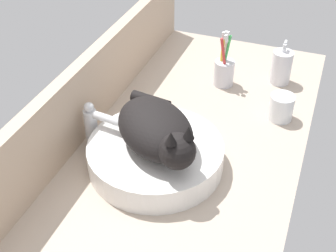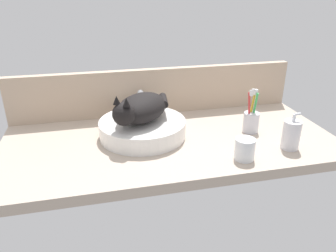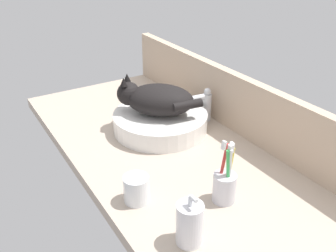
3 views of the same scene
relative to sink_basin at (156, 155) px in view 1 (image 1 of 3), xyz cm
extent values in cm
cube|color=#B2A08E|center=(10.55, -4.93, -5.46)|extent=(134.08, 62.86, 4.00)
cube|color=tan|center=(10.55, 24.70, 7.35)|extent=(134.08, 3.60, 21.62)
cylinder|color=white|center=(0.00, 0.00, 0.00)|extent=(35.42, 35.42, 6.93)
ellipsoid|color=black|center=(0.00, 0.00, 8.96)|extent=(29.42, 29.92, 11.00)
sphere|color=black|center=(-8.02, -8.76, 10.46)|extent=(8.80, 8.80, 8.80)
cone|color=black|center=(-7.07, -10.98, 15.86)|extent=(2.80, 2.80, 3.20)
cone|color=black|center=(-10.32, -8.01, 15.86)|extent=(2.80, 2.80, 3.20)
cylinder|color=black|center=(10.00, 5.25, 9.46)|extent=(4.72, 11.34, 3.20)
cylinder|color=silver|center=(2.48, 19.90, 2.04)|extent=(3.60, 3.60, 11.00)
cylinder|color=silver|center=(1.86, 14.94, 6.94)|extent=(3.42, 10.20, 2.20)
sphere|color=silver|center=(2.48, 19.90, 8.74)|extent=(2.80, 2.80, 2.80)
cylinder|color=silver|center=(53.22, -23.36, 2.13)|extent=(6.68, 6.68, 11.19)
cylinder|color=silver|center=(53.22, -23.36, 9.13)|extent=(1.20, 1.20, 2.80)
cylinder|color=silver|center=(54.42, -23.36, 10.53)|extent=(2.20, 1.00, 1.00)
cylinder|color=silver|center=(45.29, -6.13, 0.82)|extent=(6.56, 6.56, 8.56)
cylinder|color=#D13838|center=(43.88, -6.33, 5.44)|extent=(1.31, 3.83, 16.92)
cube|color=white|center=(43.88, -6.33, 13.94)|extent=(1.26, 1.20, 2.53)
cylinder|color=green|center=(46.19, -5.98, 5.44)|extent=(1.26, 2.95, 17.00)
cube|color=white|center=(46.19, -5.98, 13.94)|extent=(1.25, 1.08, 2.50)
cylinder|color=white|center=(46.15, -5.48, 5.44)|extent=(1.95, 2.27, 17.04)
cube|color=white|center=(46.15, -5.48, 13.94)|extent=(1.35, 0.99, 2.53)
cylinder|color=yellow|center=(45.39, -4.91, 5.44)|extent=(2.78, 1.06, 17.00)
cube|color=white|center=(45.39, -4.91, 13.94)|extent=(1.46, 0.82, 2.53)
cylinder|color=white|center=(32.62, -27.10, 0.50)|extent=(7.23, 7.23, 7.93)
cylinder|color=silver|center=(32.62, -27.10, -0.79)|extent=(6.37, 6.37, 5.36)
camera|label=1|loc=(-85.18, -35.37, 80.04)|focal=50.00mm
camera|label=2|loc=(-17.53, -121.43, 55.86)|focal=35.00mm
camera|label=3|loc=(108.35, -63.50, 64.90)|focal=40.00mm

